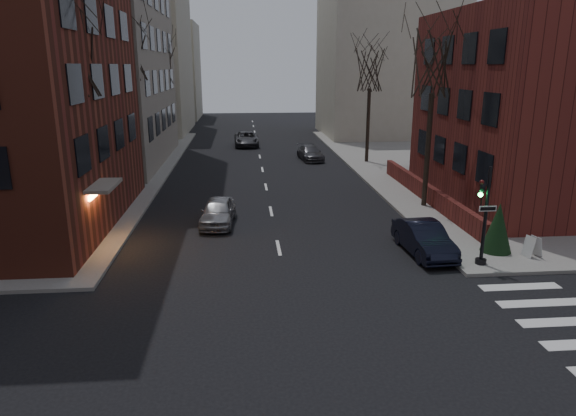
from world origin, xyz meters
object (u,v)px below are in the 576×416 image
(tree_left_a, at_px, (69,52))
(car_lane_silver, at_px, (218,212))
(tree_left_b, at_px, (128,49))
(streetlamp_near, at_px, (130,129))
(tree_left_c, at_px, (161,64))
(streetlamp_far, at_px, (173,104))
(sandwich_board, at_px, (533,246))
(car_lane_gray, at_px, (310,153))
(tree_right_a, at_px, (434,63))
(tree_right_b, at_px, (370,69))
(car_lane_far, at_px, (246,139))
(parked_sedan, at_px, (424,239))
(traffic_signal, at_px, (483,222))
(evergreen_shrub, at_px, (498,228))

(tree_left_a, distance_m, car_lane_silver, 9.97)
(tree_left_b, bearing_deg, streetlamp_near, -81.47)
(tree_left_c, distance_m, streetlamp_far, 4.33)
(sandwich_board, bearing_deg, car_lane_gray, 90.65)
(tree_right_a, bearing_deg, tree_left_a, -167.20)
(tree_left_a, height_order, streetlamp_far, tree_left_a)
(tree_left_b, relative_size, tree_right_a, 1.11)
(streetlamp_near, xyz_separation_m, sandwich_board, (18.70, -12.41, -3.64))
(tree_right_b, height_order, streetlamp_far, tree_right_b)
(car_lane_gray, distance_m, car_lane_far, 10.14)
(tree_left_b, relative_size, streetlamp_near, 1.72)
(parked_sedan, height_order, sandwich_board, parked_sedan)
(tree_left_b, distance_m, tree_right_b, 18.64)
(tree_left_b, xyz_separation_m, car_lane_silver, (5.96, -10.21, -8.23))
(streetlamp_far, relative_size, car_lane_far, 1.22)
(traffic_signal, relative_size, tree_right_a, 0.41)
(traffic_signal, xyz_separation_m, car_lane_gray, (-3.64, 24.87, -1.29))
(tree_right_b, relative_size, car_lane_gray, 2.17)
(tree_left_b, bearing_deg, evergreen_shrub, -40.90)
(tree_right_b, bearing_deg, car_lane_far, 133.50)
(tree_right_a, xyz_separation_m, car_lane_gray, (-4.50, 15.86, -7.41))
(streetlamp_near, xyz_separation_m, car_lane_far, (7.09, 20.44, -3.52))
(streetlamp_near, xyz_separation_m, car_lane_gray, (12.50, 11.86, -3.62))
(car_lane_silver, bearing_deg, car_lane_far, 90.78)
(tree_right_b, height_order, parked_sedan, tree_right_b)
(tree_left_c, distance_m, parked_sedan, 33.73)
(tree_left_c, distance_m, sandwich_board, 36.77)
(tree_right_a, distance_m, parked_sedan, 10.67)
(tree_left_a, height_order, parked_sedan, tree_left_a)
(tree_right_b, bearing_deg, streetlamp_near, -149.53)
(tree_right_a, xyz_separation_m, parked_sedan, (-2.60, -7.30, -7.33))
(parked_sedan, distance_m, car_lane_far, 32.57)
(streetlamp_near, xyz_separation_m, parked_sedan, (14.40, -11.30, -3.54))
(tree_right_b, relative_size, streetlamp_near, 1.46)
(tree_left_c, height_order, streetlamp_far, tree_left_c)
(evergreen_shrub, bearing_deg, streetlamp_far, 118.90)
(tree_left_a, relative_size, car_lane_far, 2.00)
(tree_right_b, xyz_separation_m, car_lane_gray, (-4.50, 1.86, -6.97))
(tree_left_b, height_order, sandwich_board, tree_left_b)
(tree_right_a, bearing_deg, evergreen_shrub, -86.40)
(tree_right_a, distance_m, sandwich_board, 11.35)
(sandwich_board, bearing_deg, tree_left_c, 108.73)
(tree_right_a, xyz_separation_m, evergreen_shrub, (0.48, -7.66, -6.81))
(tree_right_b, bearing_deg, tree_right_a, -90.00)
(car_lane_gray, bearing_deg, tree_right_b, -29.09)
(tree_left_c, bearing_deg, car_lane_silver, -76.17)
(car_lane_gray, distance_m, sandwich_board, 25.05)
(tree_right_a, xyz_separation_m, car_lane_silver, (-11.64, -2.21, -7.34))
(tree_left_b, xyz_separation_m, sandwich_board, (19.30, -16.41, -8.32))
(streetlamp_far, height_order, car_lane_silver, streetlamp_far)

